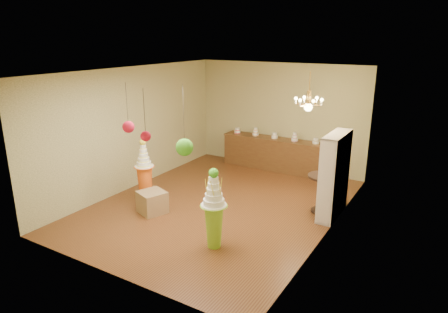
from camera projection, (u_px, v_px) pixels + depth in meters
The scene contains 17 objects.
floor at pixel (220, 205), 9.10m from camera, with size 6.50×6.50×0.00m, color #573017.
ceiling at pixel (219, 71), 8.23m from camera, with size 6.50×6.50×0.00m, color white.
wall_back at pixel (279, 116), 11.33m from camera, with size 5.00×0.04×3.00m, color tan.
wall_front at pixel (106, 188), 6.00m from camera, with size 5.00×0.04×3.00m, color tan.
wall_left at pixel (134, 128), 9.90m from camera, with size 0.04×6.50×3.00m, color tan.
wall_right at pixel (333, 159), 7.43m from camera, with size 0.04×6.50×3.00m, color tan.
pedestal_green at pixel (214, 215), 7.13m from camera, with size 0.57×0.57×1.51m.
pedestal_orange at pixel (145, 179), 9.01m from camera, with size 0.55×0.55×1.53m.
burlap_riser at pixel (152, 202), 8.65m from camera, with size 0.53×0.53×0.48m, color olive.
sideboard at pixel (274, 153), 11.40m from camera, with size 3.04×0.54×1.16m.
shelving_unit at pixel (334, 175), 8.34m from camera, with size 0.33×1.20×1.80m.
round_table at pixel (323, 188), 8.59m from camera, with size 0.79×0.79×0.85m.
vase at pixel (324, 171), 8.47m from camera, with size 0.20×0.20×0.21m, color beige.
pom_red_left at pixel (128, 127), 6.46m from camera, with size 0.19×0.19×0.81m.
pom_green_mid at pixel (184, 147), 6.38m from camera, with size 0.28×0.28×1.15m.
pom_red_right at pixel (146, 136), 5.75m from camera, with size 0.15×0.15×0.77m.
chandelier at pixel (308, 105), 8.44m from camera, with size 0.72×0.72×0.85m.
Camera 1 is at (4.41, -7.13, 3.70)m, focal length 32.00 mm.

